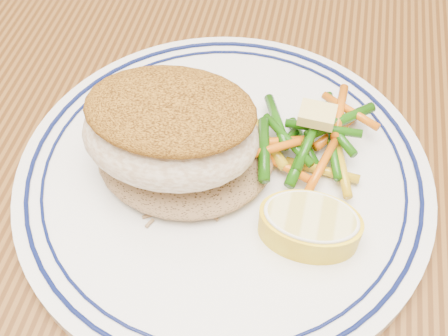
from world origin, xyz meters
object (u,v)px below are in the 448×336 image
(dining_table, at_px, (281,231))
(vegetable_pile, at_px, (306,141))
(rice_pilaf, at_px, (185,151))
(lemon_wedge, at_px, (310,225))
(plate, at_px, (224,177))
(fish_fillet, at_px, (170,129))

(dining_table, height_order, vegetable_pile, vegetable_pile)
(rice_pilaf, relative_size, vegetable_pile, 1.19)
(vegetable_pile, relative_size, lemon_wedge, 1.58)
(plate, height_order, lemon_wedge, lemon_wedge)
(plate, distance_m, rice_pilaf, 0.03)
(dining_table, bearing_deg, lemon_wedge, -75.92)
(plate, relative_size, vegetable_pile, 2.78)
(vegetable_pile, xyz_separation_m, lemon_wedge, (0.01, -0.07, 0.00))
(vegetable_pile, bearing_deg, lemon_wedge, -81.88)
(dining_table, relative_size, plate, 5.18)
(plate, xyz_separation_m, rice_pilaf, (-0.03, 0.00, 0.02))
(plate, bearing_deg, lemon_wedge, -32.61)
(lemon_wedge, bearing_deg, vegetable_pile, 98.12)
(vegetable_pile, height_order, lemon_wedge, vegetable_pile)
(vegetable_pile, distance_m, lemon_wedge, 0.07)
(plate, xyz_separation_m, fish_fillet, (-0.03, -0.01, 0.05))
(dining_table, relative_size, vegetable_pile, 14.43)
(dining_table, distance_m, fish_fillet, 0.18)
(fish_fillet, xyz_separation_m, vegetable_pile, (0.09, 0.04, -0.03))
(rice_pilaf, xyz_separation_m, vegetable_pile, (0.08, 0.02, 0.00))
(vegetable_pile, bearing_deg, rice_pilaf, -162.95)
(dining_table, relative_size, fish_fillet, 12.87)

